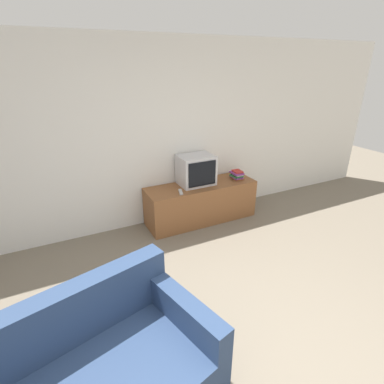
# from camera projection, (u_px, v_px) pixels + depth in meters

# --- Properties ---
(wall_back) EXTENTS (9.00, 0.06, 2.60)m
(wall_back) POSITION_uv_depth(u_px,v_px,m) (137.00, 138.00, 4.09)
(wall_back) COLOR white
(wall_back) RESTS_ON ground_plane
(tv_stand) EXTENTS (1.67, 0.53, 0.58)m
(tv_stand) POSITION_uv_depth(u_px,v_px,m) (201.00, 202.00, 4.57)
(tv_stand) COLOR brown
(tv_stand) RESTS_ON ground_plane
(television) EXTENTS (0.51, 0.40, 0.44)m
(television) POSITION_uv_depth(u_px,v_px,m) (196.00, 170.00, 4.40)
(television) COLOR silver
(television) RESTS_ON tv_stand
(book_stack) EXTENTS (0.18, 0.22, 0.13)m
(book_stack) POSITION_uv_depth(u_px,v_px,m) (237.00, 175.00, 4.65)
(book_stack) COLOR #995623
(book_stack) RESTS_ON tv_stand
(remote_on_stand) EXTENTS (0.09, 0.18, 0.02)m
(remote_on_stand) POSITION_uv_depth(u_px,v_px,m) (181.00, 192.00, 4.17)
(remote_on_stand) COLOR #B7B7B7
(remote_on_stand) RESTS_ON tv_stand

